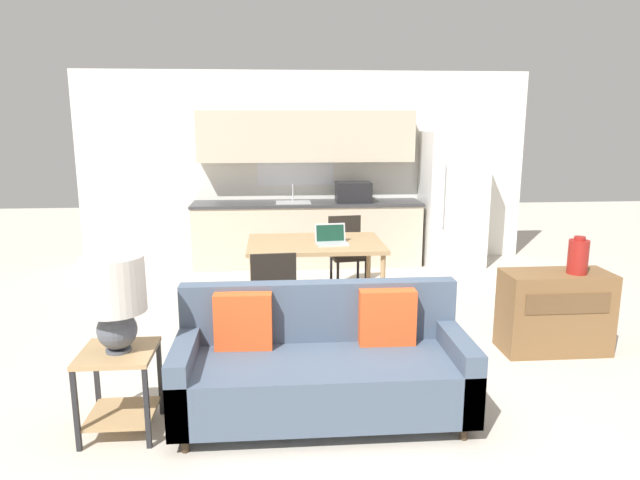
{
  "coord_description": "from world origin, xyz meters",
  "views": [
    {
      "loc": [
        -0.45,
        -3.59,
        2.04
      ],
      "look_at": [
        -0.04,
        1.5,
        0.95
      ],
      "focal_mm": 32.0,
      "sensor_mm": 36.0,
      "label": 1
    }
  ],
  "objects_px": {
    "credenza": "(555,312)",
    "dining_table": "(315,248)",
    "dining_chair_near_left": "(273,293)",
    "dining_chair_far_right": "(347,250)",
    "side_table": "(119,378)",
    "table_lamp": "(114,295)",
    "vase": "(578,256)",
    "laptop": "(331,239)",
    "refrigerator": "(452,199)",
    "couch": "(322,366)"
  },
  "relations": [
    {
      "from": "table_lamp",
      "to": "laptop",
      "type": "height_order",
      "value": "table_lamp"
    },
    {
      "from": "side_table",
      "to": "dining_table",
      "type": "bearing_deg",
      "value": 57.38
    },
    {
      "from": "credenza",
      "to": "dining_chair_near_left",
      "type": "bearing_deg",
      "value": 172.5
    },
    {
      "from": "couch",
      "to": "dining_chair_near_left",
      "type": "relative_size",
      "value": 2.22
    },
    {
      "from": "credenza",
      "to": "dining_table",
      "type": "bearing_deg",
      "value": 149.93
    },
    {
      "from": "dining_chair_near_left",
      "to": "refrigerator",
      "type": "bearing_deg",
      "value": -135.55
    },
    {
      "from": "side_table",
      "to": "dining_chair_far_right",
      "type": "xyz_separation_m",
      "value": [
        1.88,
        3.07,
        0.12
      ]
    },
    {
      "from": "side_table",
      "to": "dining_chair_near_left",
      "type": "relative_size",
      "value": 0.64
    },
    {
      "from": "couch",
      "to": "credenza",
      "type": "distance_m",
      "value": 2.35
    },
    {
      "from": "laptop",
      "to": "dining_table",
      "type": "bearing_deg",
      "value": 145.01
    },
    {
      "from": "dining_table",
      "to": "vase",
      "type": "xyz_separation_m",
      "value": [
        2.19,
        -1.23,
        0.17
      ]
    },
    {
      "from": "laptop",
      "to": "table_lamp",
      "type": "bearing_deg",
      "value": -131.33
    },
    {
      "from": "dining_table",
      "to": "side_table",
      "type": "relative_size",
      "value": 2.46
    },
    {
      "from": "dining_chair_far_right",
      "to": "couch",
      "type": "bearing_deg",
      "value": -108.14
    },
    {
      "from": "couch",
      "to": "table_lamp",
      "type": "height_order",
      "value": "table_lamp"
    },
    {
      "from": "credenza",
      "to": "dining_chair_far_right",
      "type": "xyz_separation_m",
      "value": [
        -1.6,
        1.99,
        0.14
      ]
    },
    {
      "from": "credenza",
      "to": "dining_chair_near_left",
      "type": "distance_m",
      "value": 2.51
    },
    {
      "from": "couch",
      "to": "table_lamp",
      "type": "bearing_deg",
      "value": -174.24
    },
    {
      "from": "vase",
      "to": "refrigerator",
      "type": "bearing_deg",
      "value": 91.79
    },
    {
      "from": "dining_table",
      "to": "laptop",
      "type": "relative_size",
      "value": 4.11
    },
    {
      "from": "side_table",
      "to": "vase",
      "type": "relative_size",
      "value": 1.74
    },
    {
      "from": "vase",
      "to": "dining_chair_far_right",
      "type": "height_order",
      "value": "vase"
    },
    {
      "from": "credenza",
      "to": "table_lamp",
      "type": "bearing_deg",
      "value": -162.7
    },
    {
      "from": "refrigerator",
      "to": "dining_table",
      "type": "distance_m",
      "value": 2.89
    },
    {
      "from": "couch",
      "to": "dining_chair_far_right",
      "type": "xyz_separation_m",
      "value": [
        0.55,
        2.94,
        0.14
      ]
    },
    {
      "from": "dining_chair_near_left",
      "to": "laptop",
      "type": "xyz_separation_m",
      "value": [
        0.6,
        0.76,
        0.33
      ]
    },
    {
      "from": "refrigerator",
      "to": "dining_table",
      "type": "relative_size",
      "value": 1.33
    },
    {
      "from": "credenza",
      "to": "side_table",
      "type": "bearing_deg",
      "value": -162.86
    },
    {
      "from": "refrigerator",
      "to": "vase",
      "type": "bearing_deg",
      "value": -88.21
    },
    {
      "from": "couch",
      "to": "side_table",
      "type": "height_order",
      "value": "couch"
    },
    {
      "from": "refrigerator",
      "to": "dining_table",
      "type": "height_order",
      "value": "refrigerator"
    },
    {
      "from": "refrigerator",
      "to": "dining_chair_far_right",
      "type": "bearing_deg",
      "value": -144.3
    },
    {
      "from": "vase",
      "to": "dining_chair_far_right",
      "type": "distance_m",
      "value": 2.71
    },
    {
      "from": "couch",
      "to": "table_lamp",
      "type": "distance_m",
      "value": 1.46
    },
    {
      "from": "refrigerator",
      "to": "credenza",
      "type": "xyz_separation_m",
      "value": [
        -0.04,
        -3.18,
        -0.57
      ]
    },
    {
      "from": "dining_chair_near_left",
      "to": "laptop",
      "type": "relative_size",
      "value": 2.61
    },
    {
      "from": "refrigerator",
      "to": "couch",
      "type": "xyz_separation_m",
      "value": [
        -2.19,
        -4.12,
        -0.58
      ]
    },
    {
      "from": "side_table",
      "to": "credenza",
      "type": "bearing_deg",
      "value": 17.14
    },
    {
      "from": "dining_chair_far_right",
      "to": "laptop",
      "type": "xyz_separation_m",
      "value": [
        -0.28,
        -0.9,
        0.33
      ]
    },
    {
      "from": "couch",
      "to": "credenza",
      "type": "bearing_deg",
      "value": 23.81
    },
    {
      "from": "couch",
      "to": "vase",
      "type": "distance_m",
      "value": 2.52
    },
    {
      "from": "dining_chair_near_left",
      "to": "dining_chair_far_right",
      "type": "height_order",
      "value": "same"
    },
    {
      "from": "table_lamp",
      "to": "vase",
      "type": "height_order",
      "value": "table_lamp"
    },
    {
      "from": "side_table",
      "to": "dining_chair_far_right",
      "type": "height_order",
      "value": "dining_chair_far_right"
    },
    {
      "from": "table_lamp",
      "to": "side_table",
      "type": "bearing_deg",
      "value": 147.28
    },
    {
      "from": "refrigerator",
      "to": "credenza",
      "type": "height_order",
      "value": "refrigerator"
    },
    {
      "from": "refrigerator",
      "to": "couch",
      "type": "distance_m",
      "value": 4.71
    },
    {
      "from": "refrigerator",
      "to": "side_table",
      "type": "xyz_separation_m",
      "value": [
        -3.53,
        -4.25,
        -0.55
      ]
    },
    {
      "from": "dining_table",
      "to": "couch",
      "type": "height_order",
      "value": "couch"
    },
    {
      "from": "dining_chair_far_right",
      "to": "credenza",
      "type": "bearing_deg",
      "value": -58.8
    }
  ]
}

